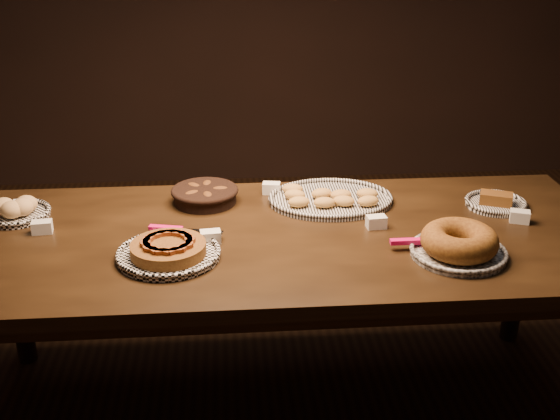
{
  "coord_description": "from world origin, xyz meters",
  "views": [
    {
      "loc": [
        -0.18,
        -2.25,
        1.83
      ],
      "look_at": [
        0.0,
        0.05,
        0.82
      ],
      "focal_mm": 45.0,
      "sensor_mm": 36.0,
      "label": 1
    }
  ],
  "objects": [
    {
      "name": "madeleine_platter",
      "position": [
        0.21,
        0.27,
        0.77
      ],
      "size": [
        0.49,
        0.39,
        0.05
      ],
      "rotation": [
        0.0,
        0.0,
        -0.35
      ],
      "color": "black",
      "rests_on": "buffet_table"
    },
    {
      "name": "apple_tart_plate",
      "position": [
        -0.39,
        -0.15,
        0.77
      ],
      "size": [
        0.36,
        0.36,
        0.07
      ],
      "rotation": [
        0.0,
        0.0,
        -0.41
      ],
      "color": "white",
      "rests_on": "buffet_table"
    },
    {
      "name": "croissant_basket",
      "position": [
        -0.28,
        0.31,
        0.79
      ],
      "size": [
        0.3,
        0.3,
        0.07
      ],
      "rotation": [
        0.0,
        0.0,
        0.29
      ],
      "color": "black",
      "rests_on": "buffet_table"
    },
    {
      "name": "bread_roll_plate",
      "position": [
        -0.97,
        0.22,
        0.78
      ],
      "size": [
        0.25,
        0.25,
        0.08
      ],
      "rotation": [
        0.0,
        0.0,
        -0.22
      ],
      "color": "white",
      "rests_on": "buffet_table"
    },
    {
      "name": "ground",
      "position": [
        0.0,
        0.0,
        0.0
      ],
      "size": [
        5.0,
        5.0,
        0.0
      ],
      "primitive_type": "plane",
      "color": "black",
      "rests_on": "ground"
    },
    {
      "name": "tent_cards",
      "position": [
        0.03,
        0.09,
        0.77
      ],
      "size": [
        1.81,
        0.49,
        0.04
      ],
      "color": "white",
      "rests_on": "buffet_table"
    },
    {
      "name": "loaf_plate",
      "position": [
        0.85,
        0.18,
        0.77
      ],
      "size": [
        0.23,
        0.23,
        0.06
      ],
      "rotation": [
        0.0,
        0.0,
        -0.4
      ],
      "color": "black",
      "rests_on": "buffet_table"
    },
    {
      "name": "bundt_cake_plate",
      "position": [
        0.58,
        -0.22,
        0.79
      ],
      "size": [
        0.38,
        0.32,
        0.1
      ],
      "rotation": [
        0.0,
        0.0,
        -0.19
      ],
      "color": "black",
      "rests_on": "buffet_table"
    },
    {
      "name": "buffet_table",
      "position": [
        0.0,
        0.0,
        0.68
      ],
      "size": [
        2.4,
        1.0,
        0.75
      ],
      "color": "black",
      "rests_on": "ground"
    }
  ]
}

